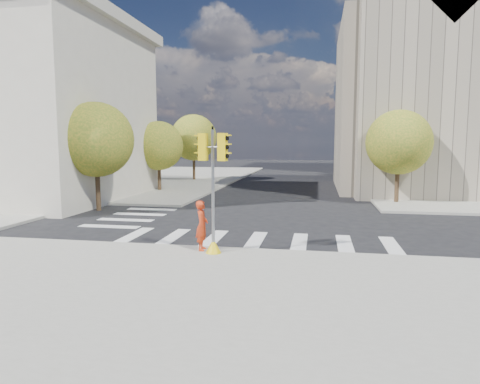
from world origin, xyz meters
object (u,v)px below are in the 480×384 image
(lamp_far, at_px, (373,137))
(traffic_signal, at_px, (213,200))
(lamp_near, at_px, (396,135))
(photographer, at_px, (202,225))
(planter_wall, at_px, (32,203))

(lamp_far, relative_size, traffic_signal, 1.82)
(lamp_near, distance_m, traffic_signal, 21.20)
(photographer, bearing_deg, traffic_signal, -128.32)
(lamp_far, height_order, traffic_signal, lamp_far)
(lamp_far, distance_m, planter_wall, 33.59)
(lamp_near, distance_m, lamp_far, 14.00)
(photographer, relative_size, planter_wall, 0.30)
(traffic_signal, height_order, photographer, traffic_signal)
(lamp_near, relative_size, photographer, 4.46)
(lamp_far, relative_size, planter_wall, 1.35)
(lamp_far, xyz_separation_m, photographer, (-9.71, -32.60, -3.52))
(traffic_signal, bearing_deg, photographer, 161.14)
(traffic_signal, relative_size, planter_wall, 0.74)
(lamp_far, bearing_deg, traffic_signal, -105.63)
(lamp_far, height_order, planter_wall, lamp_far)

